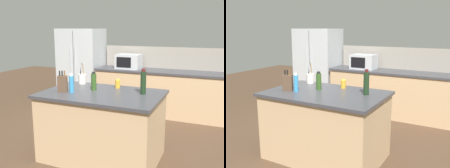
% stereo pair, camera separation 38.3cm
% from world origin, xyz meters
% --- Properties ---
extents(ground_plane, '(14.00, 14.00, 0.00)m').
position_xyz_m(ground_plane, '(0.00, 0.00, 0.00)').
color(ground_plane, '#473323').
extents(back_counter_run, '(2.73, 0.66, 0.94)m').
position_xyz_m(back_counter_run, '(0.30, 2.20, 0.47)').
color(back_counter_run, tan).
rests_on(back_counter_run, ground_plane).
extents(wall_backsplash, '(2.69, 0.03, 0.46)m').
position_xyz_m(wall_backsplash, '(0.30, 2.52, 1.17)').
color(wall_backsplash, gray).
rests_on(wall_backsplash, back_counter_run).
extents(kitchen_island, '(1.61, 1.05, 0.94)m').
position_xyz_m(kitchen_island, '(0.00, 0.00, 0.47)').
color(kitchen_island, tan).
rests_on(kitchen_island, ground_plane).
extents(refrigerator, '(0.96, 0.75, 1.78)m').
position_xyz_m(refrigerator, '(-1.59, 2.25, 0.89)').
color(refrigerator, '#ADB2B7').
rests_on(refrigerator, ground_plane).
extents(microwave, '(0.51, 0.39, 0.31)m').
position_xyz_m(microwave, '(-0.40, 2.20, 1.09)').
color(microwave, '#ADB2B7').
rests_on(microwave, back_counter_run).
extents(knife_block, '(0.16, 0.15, 0.29)m').
position_xyz_m(knife_block, '(-0.51, -0.16, 1.05)').
color(knife_block, '#4C3828').
rests_on(knife_block, kitchen_island).
extents(utensil_crock, '(0.12, 0.12, 0.32)m').
position_xyz_m(utensil_crock, '(-0.53, 0.41, 1.02)').
color(utensil_crock, beige).
rests_on(utensil_crock, kitchen_island).
extents(olive_oil_bottle, '(0.08, 0.08, 0.26)m').
position_xyz_m(olive_oil_bottle, '(-0.17, 0.09, 1.06)').
color(olive_oil_bottle, '#2D4C1E').
rests_on(olive_oil_bottle, kitchen_island).
extents(wine_bottle, '(0.07, 0.07, 0.34)m').
position_xyz_m(wine_bottle, '(0.53, 0.15, 1.10)').
color(wine_bottle, black).
rests_on(wine_bottle, kitchen_island).
extents(honey_jar, '(0.07, 0.07, 0.13)m').
position_xyz_m(honey_jar, '(0.09, 0.34, 1.00)').
color(honey_jar, gold).
rests_on(honey_jar, kitchen_island).
extents(dish_soap_bottle, '(0.06, 0.06, 0.26)m').
position_xyz_m(dish_soap_bottle, '(-0.37, -0.16, 1.06)').
color(dish_soap_bottle, '#3384BC').
rests_on(dish_soap_bottle, kitchen_island).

